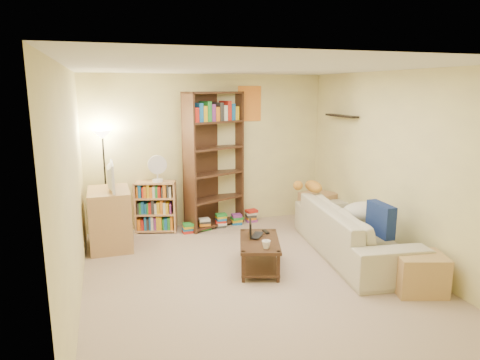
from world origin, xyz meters
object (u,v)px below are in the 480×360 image
Objects in this scene: tabby_cat at (311,186)px; television at (107,177)px; sofa at (353,231)px; floor_lamp at (103,153)px; end_cabinet at (419,273)px; short_bookshelf at (156,207)px; laptop at (260,236)px; tv_stand at (110,219)px; side_table at (318,209)px; desk_fan at (157,167)px; tall_bookshelf at (214,157)px; mug at (266,244)px; coffee_table at (259,251)px.

television reaches higher than tabby_cat.
sofa is 1.49× the size of floor_lamp.
television is 4.23m from end_cabinet.
laptop is at bearing -42.29° from short_bookshelf.
tv_stand is 1.54× the size of side_table.
desk_fan reaches higher than laptop.
tv_stand is at bearing -149.49° from desk_fan.
desk_fan is (-0.93, -0.04, -0.11)m from tall_bookshelf.
mug is 0.17× the size of short_bookshelf.
television is 3.45m from side_table.
tall_bookshelf is 3.55m from end_cabinet.
coffee_table is at bearing -169.70° from laptop.
side_table is (3.36, 0.01, -0.15)m from tv_stand.
mug is at bearing -133.13° from side_table.
side_table is (3.39, -0.48, -1.04)m from floor_lamp.
tv_stand is (-1.84, 1.28, 0.03)m from laptop.
end_cabinet reaches higher than coffee_table.
coffee_table is at bearing 142.76° from end_cabinet.
television is 0.88m from desk_fan.
tv_stand is 4.16m from end_cabinet.
short_bookshelf is (-1.05, 2.18, -0.03)m from mug.
desk_fan is at bearing 170.53° from side_table.
laptop is 2.00m from side_table.
laptop is at bearing -107.37° from tall_bookshelf.
tall_bookshelf is at bearing 2.64° from desk_fan.
tall_bookshelf reaches higher than mug.
coffee_table is 1.83× the size of end_cabinet.
desk_fan reaches higher than short_bookshelf.
side_table reaches higher than end_cabinet.
tabby_cat is 1.83m from mug.
tall_bookshelf is 1.96m from side_table.
sofa is 2.50m from tall_bookshelf.
floor_lamp reaches higher than tabby_cat.
floor_lamp is 2.98× the size of side_table.
desk_fan is at bearing 160.41° from tall_bookshelf.
television is 0.30× the size of tall_bookshelf.
tall_bookshelf is 0.94m from desk_fan.
mug is at bearing -134.10° from television.
tv_stand is 2.01× the size of desk_fan.
television is at bearing -179.80° from side_table.
tall_bookshelf is at bearing 146.29° from tabby_cat.
tv_stand is at bearing 136.12° from mug.
coffee_table is 2.83m from floor_lamp.
short_bookshelf is (0.71, 0.49, -0.01)m from tv_stand.
tv_stand is (-3.19, 1.33, 0.08)m from sofa.
short_bookshelf is at bearing 0.00° from floor_lamp.
tv_stand is at bearing -179.80° from side_table.
tabby_cat is at bearing -131.56° from side_table.
tv_stand is 1.59× the size of end_cabinet.
tabby_cat is 1.67m from coffee_table.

